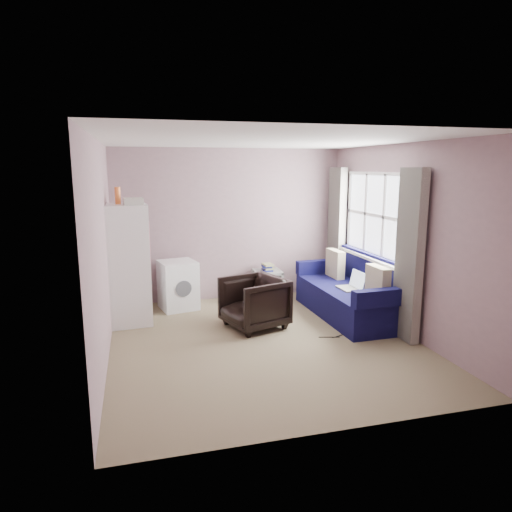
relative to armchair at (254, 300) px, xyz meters
The scene contains 8 objects.
room 1.03m from the armchair, 89.24° to the right, with size 3.84×4.24×2.54m.
armchair is the anchor object (origin of this frame).
fridge 1.84m from the armchair, 159.43° to the left, with size 0.63×0.62×1.93m.
washing_machine 1.48m from the armchair, 129.32° to the left, with size 0.64×0.64×0.76m.
side_table 1.38m from the armchair, 66.12° to the left, with size 0.47×0.47×0.62m.
sofa 1.58m from the armchair, ahead, with size 0.99×2.10×0.93m.
window_dressing 1.92m from the armchair, ahead, with size 0.17×2.62×2.18m.
floor_cables 1.19m from the armchair, 34.47° to the right, with size 0.43×0.11×0.01m.
Camera 1 is at (-1.52, -5.30, 2.19)m, focal length 32.00 mm.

